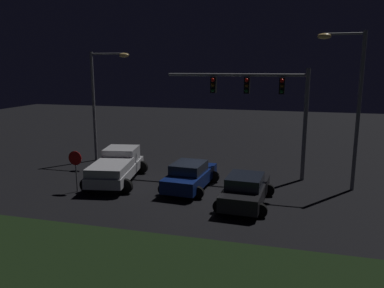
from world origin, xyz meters
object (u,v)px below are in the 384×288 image
at_px(pickup_truck, 117,165).
at_px(street_lamp_right, 351,93).
at_px(car_sedan, 245,190).
at_px(street_lamp_left, 101,92).
at_px(traffic_signal_gantry, 263,96).
at_px(car_sedan_far, 190,176).
at_px(stop_sign, 75,163).

xyz_separation_m(pickup_truck, street_lamp_right, (12.55, 1.82, 4.23)).
bearing_deg(car_sedan, street_lamp_left, 62.91).
xyz_separation_m(traffic_signal_gantry, street_lamp_right, (4.58, -1.24, 0.33)).
xyz_separation_m(pickup_truck, car_sedan_far, (4.45, -0.23, -0.26)).
height_order(car_sedan, traffic_signal_gantry, traffic_signal_gantry).
relative_size(street_lamp_left, stop_sign, 3.40).
relative_size(car_sedan_far, stop_sign, 2.03).
relative_size(pickup_truck, traffic_signal_gantry, 0.68).
relative_size(car_sedan_far, street_lamp_left, 0.60).
height_order(car_sedan_far, street_lamp_right, street_lamp_right).
distance_m(pickup_truck, street_lamp_left, 6.60).
xyz_separation_m(car_sedan_far, street_lamp_right, (8.10, 2.05, 4.48)).
relative_size(traffic_signal_gantry, stop_sign, 3.73).
distance_m(car_sedan_far, street_lamp_left, 9.77).
bearing_deg(pickup_truck, car_sedan_far, -102.71).
bearing_deg(car_sedan_far, traffic_signal_gantry, -42.96).
relative_size(car_sedan, stop_sign, 2.01).
height_order(car_sedan_far, traffic_signal_gantry, traffic_signal_gantry).
bearing_deg(car_sedan, pickup_truck, 79.05).
bearing_deg(traffic_signal_gantry, car_sedan_far, -137.03).
bearing_deg(street_lamp_left, car_sedan_far, -31.08).
bearing_deg(car_sedan_far, stop_sign, 114.01).
distance_m(pickup_truck, car_sedan_far, 4.46).
bearing_deg(car_sedan, stop_sign, 95.47).
height_order(street_lamp_left, stop_sign, street_lamp_left).
height_order(pickup_truck, street_lamp_left, street_lamp_left).
bearing_deg(traffic_signal_gantry, car_sedan, -93.40).
bearing_deg(traffic_signal_gantry, street_lamp_right, -15.12).
bearing_deg(street_lamp_right, pickup_truck, -171.74).
height_order(pickup_truck, car_sedan, pickup_truck).
bearing_deg(pickup_truck, car_sedan, -113.60).
bearing_deg(stop_sign, car_sedan_far, 19.94).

